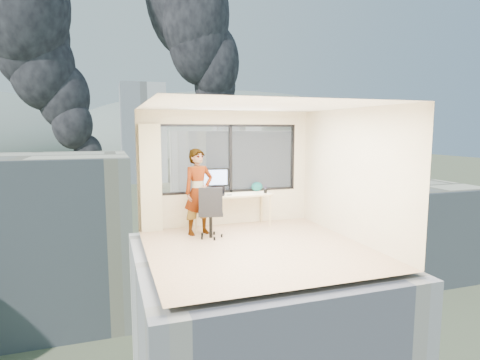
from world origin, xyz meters
name	(u,v)px	position (x,y,z in m)	size (l,w,h in m)	color
floor	(257,248)	(0.00, 0.00, 0.00)	(4.00, 4.00, 0.01)	#D4B389
ceiling	(258,106)	(0.00, 0.00, 2.60)	(4.00, 4.00, 0.01)	white
wall_front	(311,196)	(0.00, -2.00, 1.30)	(4.00, 0.01, 2.60)	beige
wall_left	(145,183)	(-2.00, 0.00, 1.30)	(0.01, 4.00, 2.60)	beige
wall_right	(352,175)	(2.00, 0.00, 1.30)	(0.01, 4.00, 2.60)	beige
window_wall	(228,158)	(0.05, 2.00, 1.52)	(3.30, 0.16, 1.55)	black
curtain	(151,178)	(-1.72, 1.88, 1.15)	(0.45, 0.14, 2.30)	beige
desk	(231,211)	(0.00, 1.66, 0.38)	(1.80, 0.60, 0.75)	beige
chair	(211,211)	(-0.64, 0.95, 0.54)	(0.55, 0.55, 1.08)	black
person	(198,192)	(-0.81, 1.31, 0.90)	(0.65, 0.43, 1.80)	#2D2D33
monitor	(216,181)	(-0.31, 1.78, 1.04)	(0.59, 0.13, 0.59)	black
game_console	(217,191)	(-0.25, 1.91, 0.79)	(0.33, 0.28, 0.08)	white
laptop	(217,191)	(-0.32, 1.62, 0.85)	(0.31, 0.32, 0.20)	black
cellphone	(229,195)	(-0.07, 1.55, 0.76)	(0.11, 0.05, 0.01)	black
pen_cup	(265,191)	(0.80, 1.57, 0.80)	(0.08, 0.08, 0.10)	black
handbag	(257,187)	(0.72, 1.89, 0.86)	(0.27, 0.14, 0.21)	#0D5250
exterior_ground	(118,182)	(0.00, 120.00, -14.00)	(400.00, 400.00, 0.04)	#515B3D
near_bldg_a	(32,238)	(-9.00, 30.00, -7.00)	(16.00, 12.00, 14.00)	beige
near_bldg_b	(237,198)	(12.00, 38.00, -6.00)	(14.00, 13.00, 16.00)	white
near_bldg_c	(417,230)	(30.00, 28.00, -9.00)	(12.00, 10.00, 10.00)	beige
far_tower_b	(143,133)	(8.00, 120.00, 1.00)	(13.00, 13.00, 30.00)	silver
far_tower_c	(236,138)	(45.00, 140.00, -1.00)	(15.00, 15.00, 26.00)	silver
hill_b	(233,148)	(100.00, 320.00, -14.00)	(300.00, 220.00, 96.00)	slate
tree_b	(216,303)	(4.00, 18.00, -9.50)	(7.60, 7.60, 9.00)	#254E1A
tree_c	(303,213)	(22.00, 40.00, -9.00)	(8.40, 8.40, 10.00)	#254E1A
smoke_plume_a	(80,25)	(-10.00, 150.00, 39.00)	(40.00, 24.00, 90.00)	black
smoke_plume_b	(237,75)	(55.00, 170.00, 27.00)	(30.00, 18.00, 70.00)	black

